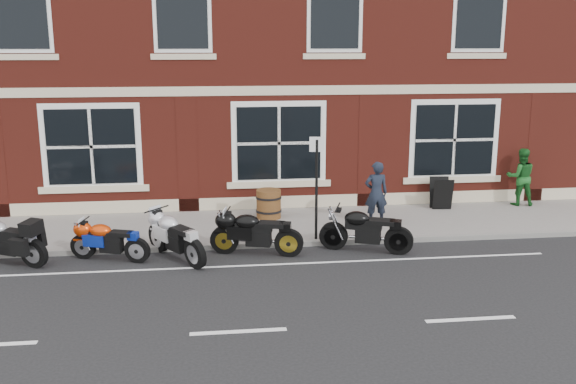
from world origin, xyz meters
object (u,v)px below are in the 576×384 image
object	(u,v)px
pedestrian_left	(376,193)
parking_sign	(317,181)
moto_naked_black	(364,228)
a_board_sign	(441,193)
moto_sport_black	(255,231)
moto_sport_silver	(176,235)
moto_sport_red	(108,239)
pedestrian_right	(521,177)
barrel_planter	(269,204)
moto_touring_silver	(4,238)

from	to	relation	value
pedestrian_left	parking_sign	distance (m)	2.11
moto_naked_black	a_board_sign	distance (m)	4.26
a_board_sign	parking_sign	size ratio (longest dim) A/B	0.36
moto_sport_black	moto_sport_silver	distance (m)	1.74
moto_sport_red	a_board_sign	xyz separation A→B (m)	(8.62, 2.99, 0.08)
moto_naked_black	a_board_sign	bearing A→B (deg)	-22.30
moto_naked_black	pedestrian_right	world-z (taller)	pedestrian_right
moto_sport_black	barrel_planter	xyz separation A→B (m)	(0.56, 2.65, -0.05)
pedestrian_left	a_board_sign	distance (m)	2.59
pedestrian_right	barrel_planter	distance (m)	7.28
moto_touring_silver	pedestrian_left	distance (m)	8.75
moto_sport_red	a_board_sign	size ratio (longest dim) A/B	2.02
moto_sport_red	moto_sport_silver	bearing A→B (deg)	-74.48
moto_naked_black	pedestrian_right	distance (m)	6.25
moto_sport_silver	moto_touring_silver	bearing A→B (deg)	142.49
moto_touring_silver	moto_sport_silver	bearing A→B (deg)	-65.37
moto_touring_silver	moto_sport_silver	distance (m)	3.66
moto_touring_silver	moto_sport_black	xyz separation A→B (m)	(5.39, -0.11, -0.02)
moto_touring_silver	a_board_sign	world-z (taller)	moto_touring_silver
moto_sport_red	pedestrian_left	bearing A→B (deg)	-55.92
barrel_planter	parking_sign	bearing A→B (deg)	-65.13
moto_sport_red	moto_sport_silver	world-z (taller)	moto_sport_silver
moto_sport_red	moto_sport_silver	xyz separation A→B (m)	(1.46, -0.10, 0.08)
pedestrian_left	pedestrian_right	xyz separation A→B (m)	(4.60, 1.46, 0.00)
pedestrian_right	parking_sign	world-z (taller)	parking_sign
moto_sport_red	parking_sign	xyz separation A→B (m)	(4.69, 0.62, 1.05)
moto_sport_silver	pedestrian_left	world-z (taller)	pedestrian_left
moto_sport_silver	parking_sign	size ratio (longest dim) A/B	0.76
moto_sport_silver	moto_naked_black	bearing A→B (deg)	-34.26
moto_naked_black	parking_sign	world-z (taller)	parking_sign
moto_touring_silver	pedestrian_left	size ratio (longest dim) A/B	1.19
moto_sport_red	barrel_planter	xyz separation A→B (m)	(3.75, 2.64, 0.02)
moto_sport_silver	a_board_sign	bearing A→B (deg)	-11.07
moto_sport_black	pedestrian_left	size ratio (longest dim) A/B	1.27
moto_sport_black	pedestrian_left	xyz separation A→B (m)	(3.22, 1.70, 0.39)
moto_touring_silver	moto_sport_red	distance (m)	2.20
moto_touring_silver	barrel_planter	size ratio (longest dim) A/B	2.55
moto_sport_black	moto_naked_black	xyz separation A→B (m)	(2.48, -0.08, 0.01)
pedestrian_left	parking_sign	xyz separation A→B (m)	(-1.72, -1.07, 0.59)
moto_sport_black	pedestrian_right	size ratio (longest dim) A/B	1.27
pedestrian_left	pedestrian_right	bearing A→B (deg)	-160.76
pedestrian_left	barrel_planter	size ratio (longest dim) A/B	2.15
moto_naked_black	a_board_sign	xyz separation A→B (m)	(2.94, 3.08, 0.01)
pedestrian_right	parking_sign	xyz separation A→B (m)	(-6.31, -2.54, 0.59)
pedestrian_left	a_board_sign	xyz separation A→B (m)	(2.21, 1.30, -0.37)
parking_sign	moto_sport_black	bearing A→B (deg)	-147.95
moto_touring_silver	moto_sport_red	xyz separation A→B (m)	(2.19, -0.10, -0.09)
pedestrian_right	moto_sport_black	bearing A→B (deg)	33.05
moto_sport_silver	a_board_sign	xyz separation A→B (m)	(7.16, 3.09, 0.01)
a_board_sign	moto_sport_silver	bearing A→B (deg)	-150.13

